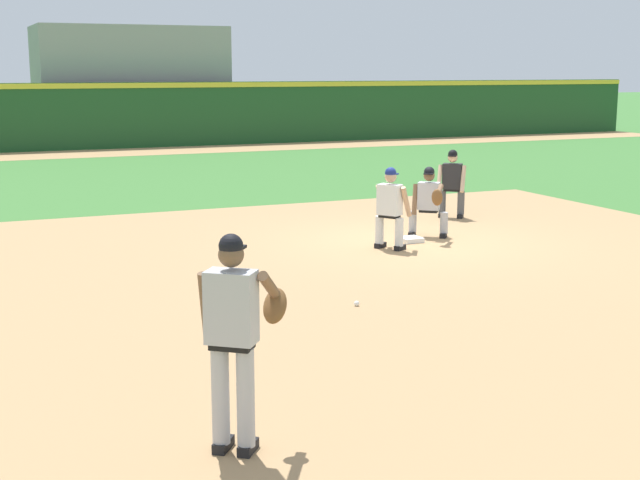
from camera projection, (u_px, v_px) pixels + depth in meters
The scene contains 11 objects.
ground_plane at pixel (411, 242), 16.43m from camera, with size 160.00×160.00×0.00m, color #3D7533.
infield_dirt_patch at pixel (356, 307), 11.93m from camera, with size 18.00×18.00×0.01m, color tan.
warning_track_strip at pixel (159, 151), 34.46m from camera, with size 48.00×3.20×0.01m, color tan.
first_base_bag at pixel (411, 240), 16.42m from camera, with size 0.38×0.38×0.09m, color white.
baseball at pixel (357, 304), 12.00m from camera, with size 0.07×0.07×0.07m, color white.
pitcher at pixel (235, 330), 7.26m from camera, with size 0.85×0.54×1.86m.
first_baseman at pixel (429, 199), 16.76m from camera, with size 0.71×1.09×1.34m.
baserunner at pixel (390, 205), 15.64m from camera, with size 0.63×0.68×1.46m.
umpire at pixel (452, 181), 18.98m from camera, with size 0.68×0.66×1.46m.
outfield_wall at pixel (146, 113), 36.00m from camera, with size 48.00×0.54×2.60m.
stadium_seating_block at pixel (131, 84), 38.41m from camera, with size 7.84×4.20×4.90m.
Camera 1 is at (-7.92, -14.14, 3.16)m, focal length 50.00 mm.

